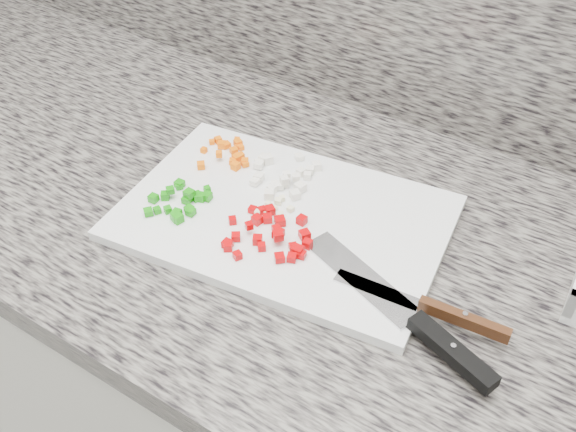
% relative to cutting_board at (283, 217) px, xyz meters
% --- Properties ---
extents(cabinet, '(3.92, 0.62, 0.86)m').
position_rel_cutting_board_xyz_m(cabinet, '(0.04, 0.02, -0.48)').
color(cabinet, silver).
rests_on(cabinet, ground).
extents(countertop, '(3.96, 0.64, 0.04)m').
position_rel_cutting_board_xyz_m(countertop, '(0.04, 0.02, -0.03)').
color(countertop, slate).
rests_on(countertop, cabinet).
extents(cutting_board, '(0.46, 0.33, 0.01)m').
position_rel_cutting_board_xyz_m(cutting_board, '(0.00, 0.00, 0.00)').
color(cutting_board, white).
rests_on(cutting_board, countertop).
extents(carrot_pile, '(0.09, 0.09, 0.02)m').
position_rel_cutting_board_xyz_m(carrot_pile, '(-0.14, 0.07, 0.01)').
color(carrot_pile, '#FE6905').
rests_on(carrot_pile, cutting_board).
extents(onion_pile, '(0.10, 0.11, 0.02)m').
position_rel_cutting_board_xyz_m(onion_pile, '(-0.04, 0.06, 0.01)').
color(onion_pile, white).
rests_on(onion_pile, cutting_board).
extents(green_pepper_pile, '(0.07, 0.10, 0.02)m').
position_rel_cutting_board_xyz_m(green_pepper_pile, '(-0.13, -0.06, 0.01)').
color(green_pepper_pile, '#158C0C').
rests_on(green_pepper_pile, cutting_board).
extents(red_pepper_pile, '(0.12, 0.11, 0.02)m').
position_rel_cutting_board_xyz_m(red_pepper_pile, '(0.01, -0.05, 0.01)').
color(red_pepper_pile, '#C00206').
rests_on(red_pepper_pile, cutting_board).
extents(garlic_pile, '(0.04, 0.05, 0.01)m').
position_rel_cutting_board_xyz_m(garlic_pile, '(-0.01, 0.00, 0.01)').
color(garlic_pile, '#F6F2BE').
rests_on(garlic_pile, cutting_board).
extents(chef_knife, '(0.28, 0.13, 0.02)m').
position_rel_cutting_board_xyz_m(chef_knife, '(0.23, -0.08, 0.01)').
color(chef_knife, silver).
rests_on(chef_knife, cutting_board).
extents(paring_knife, '(0.21, 0.03, 0.02)m').
position_rel_cutting_board_xyz_m(paring_knife, '(0.24, -0.05, 0.01)').
color(paring_knife, silver).
rests_on(paring_knife, cutting_board).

